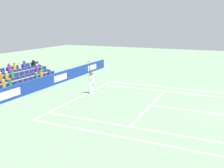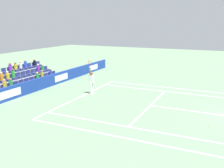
{
  "view_description": "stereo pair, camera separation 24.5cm",
  "coord_description": "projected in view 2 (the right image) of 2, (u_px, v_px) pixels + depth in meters",
  "views": [
    {
      "loc": [
        16.38,
        -1.96,
        5.51
      ],
      "look_at": [
        -0.46,
        -9.52,
        1.1
      ],
      "focal_mm": 41.07,
      "sensor_mm": 36.0,
      "label": 1
    },
    {
      "loc": [
        16.28,
        -1.73,
        5.51
      ],
      "look_at": [
        -0.46,
        -9.52,
        1.1
      ],
      "focal_mm": 41.07,
      "sensor_mm": 36.0,
      "label": 2
    }
  ],
  "objects": [
    {
      "name": "line_baseline",
      "position": [
        82.0,
        96.0,
        19.8
      ],
      "size": [
        10.97,
        0.1,
        0.01
      ],
      "primitive_type": "cube",
      "color": "white",
      "rests_on": "ground"
    },
    {
      "name": "line_service",
      "position": [
        150.0,
        105.0,
        17.55
      ],
      "size": [
        8.23,
        0.1,
        0.01
      ],
      "primitive_type": "cube",
      "color": "white",
      "rests_on": "ground"
    },
    {
      "name": "line_centre_service",
      "position": [
        199.0,
        112.0,
        16.24
      ],
      "size": [
        0.1,
        6.4,
        0.01
      ],
      "primitive_type": "cube",
      "color": "white",
      "rests_on": "ground"
    },
    {
      "name": "line_singles_sideline_left",
      "position": [
        136.0,
        128.0,
        13.73
      ],
      "size": [
        0.1,
        11.89,
        0.01
      ],
      "primitive_type": "cube",
      "color": "white",
      "rests_on": "ground"
    },
    {
      "name": "line_singles_sideline_right",
      "position": [
        170.0,
        92.0,
        20.99
      ],
      "size": [
        0.1,
        11.89,
        0.01
      ],
      "primitive_type": "cube",
      "color": "white",
      "rests_on": "ground"
    },
    {
      "name": "line_doubles_sideline_left",
      "position": [
        127.0,
        138.0,
        12.52
      ],
      "size": [
        0.1,
        11.89,
        0.01
      ],
      "primitive_type": "cube",
      "color": "white",
      "rests_on": "ground"
    },
    {
      "name": "line_doubles_sideline_right",
      "position": [
        174.0,
        88.0,
        22.2
      ],
      "size": [
        0.1,
        11.89,
        0.01
      ],
      "primitive_type": "cube",
      "color": "white",
      "rests_on": "ground"
    },
    {
      "name": "line_centre_mark",
      "position": [
        83.0,
        96.0,
        19.76
      ],
      "size": [
        0.1,
        0.2,
        0.01
      ],
      "primitive_type": "cube",
      "color": "white",
      "rests_on": "ground"
    },
    {
      "name": "sponsor_barrier",
      "position": [
        38.0,
        84.0,
        21.41
      ],
      "size": [
        24.86,
        0.22,
        1.03
      ],
      "color": "#193899",
      "rests_on": "ground"
    },
    {
      "name": "tennis_player",
      "position": [
        92.0,
        82.0,
        20.23
      ],
      "size": [
        0.53,
        0.37,
        2.85
      ],
      "color": "white",
      "rests_on": "ground"
    },
    {
      "name": "stadium_stand",
      "position": [
        17.0,
        81.0,
        22.34
      ],
      "size": [
        8.06,
        2.85,
        2.19
      ],
      "color": "gray",
      "rests_on": "ground"
    },
    {
      "name": "loose_tennis_ball",
      "position": [
        209.0,
        126.0,
        13.95
      ],
      "size": [
        0.07,
        0.07,
        0.07
      ],
      "primitive_type": "sphere",
      "color": "#D1E533",
      "rests_on": "ground"
    }
  ]
}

